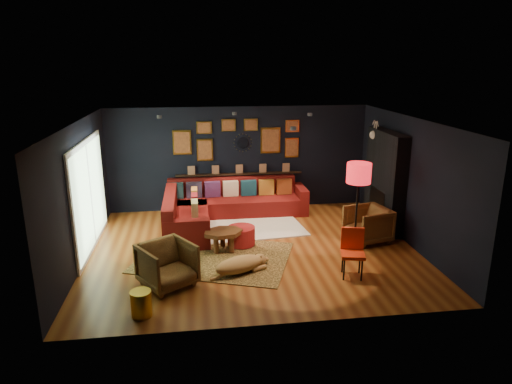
{
  "coord_description": "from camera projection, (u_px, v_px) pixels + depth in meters",
  "views": [
    {
      "loc": [
        -1.1,
        -8.49,
        3.7
      ],
      "look_at": [
        0.1,
        0.3,
        1.12
      ],
      "focal_mm": 32.0,
      "sensor_mm": 36.0,
      "label": 1
    }
  ],
  "objects": [
    {
      "name": "ceiling_spots",
      "position": [
        248.0,
        118.0,
        9.3
      ],
      "size": [
        3.3,
        2.5,
        0.06
      ],
      "color": "black",
      "rests_on": "room_walls"
    },
    {
      "name": "gallery_wall",
      "position": [
        238.0,
        139.0,
        11.33
      ],
      "size": [
        3.15,
        0.04,
        1.02
      ],
      "color": "gold",
      "rests_on": "room_walls"
    },
    {
      "name": "gold_stool",
      "position": [
        141.0,
        303.0,
        6.8
      ],
      "size": [
        0.32,
        0.32,
        0.4
      ],
      "primitive_type": "cylinder",
      "color": "gold",
      "rests_on": "ground"
    },
    {
      "name": "pouf",
      "position": [
        241.0,
        236.0,
        9.38
      ],
      "size": [
        0.57,
        0.57,
        0.37
      ],
      "primitive_type": "cylinder",
      "color": "maroon",
      "rests_on": "shag_rug"
    },
    {
      "name": "room_walls",
      "position": [
        253.0,
        173.0,
        8.8
      ],
      "size": [
        6.5,
        6.5,
        6.5
      ],
      "color": "black",
      "rests_on": "ground"
    },
    {
      "name": "leopard_rug",
      "position": [
        214.0,
        257.0,
        8.86
      ],
      "size": [
        3.35,
        2.86,
        0.02
      ],
      "primitive_type": "cube",
      "rotation": [
        0.0,
        0.0,
        -0.35
      ],
      "color": "#B78D44",
      "rests_on": "ground"
    },
    {
      "name": "orange_chair",
      "position": [
        353.0,
        248.0,
        8.02
      ],
      "size": [
        0.49,
        0.49,
        0.86
      ],
      "rotation": [
        0.0,
        0.0,
        -0.23
      ],
      "color": "black",
      "rests_on": "ground"
    },
    {
      "name": "ledge",
      "position": [
        239.0,
        174.0,
        11.54
      ],
      "size": [
        3.2,
        0.12,
        0.04
      ],
      "primitive_type": "cube",
      "color": "black",
      "rests_on": "room_walls"
    },
    {
      "name": "floor_lamp",
      "position": [
        359.0,
        177.0,
        8.97
      ],
      "size": [
        0.48,
        0.48,
        1.76
      ],
      "color": "black",
      "rests_on": "ground"
    },
    {
      "name": "sliding_door",
      "position": [
        89.0,
        195.0,
        9.09
      ],
      "size": [
        0.06,
        2.8,
        2.2
      ],
      "color": "white",
      "rests_on": "ground"
    },
    {
      "name": "armchair_right",
      "position": [
        368.0,
        223.0,
        9.56
      ],
      "size": [
        0.9,
        0.94,
        0.81
      ],
      "primitive_type": "imported",
      "rotation": [
        0.0,
        0.0,
        -1.34
      ],
      "color": "#BD7F3B",
      "rests_on": "ground"
    },
    {
      "name": "sunburst_mirror",
      "position": [
        243.0,
        143.0,
        11.38
      ],
      "size": [
        0.47,
        0.16,
        0.47
      ],
      "color": "silver",
      "rests_on": "room_walls"
    },
    {
      "name": "fireplace",
      "position": [
        384.0,
        184.0,
        10.22
      ],
      "size": [
        0.31,
        1.6,
        2.2
      ],
      "color": "black",
      "rests_on": "ground"
    },
    {
      "name": "sectional",
      "position": [
        217.0,
        208.0,
        10.8
      ],
      "size": [
        3.41,
        2.69,
        0.86
      ],
      "color": "maroon",
      "rests_on": "ground"
    },
    {
      "name": "coffee_table",
      "position": [
        223.0,
        235.0,
        9.07
      ],
      "size": [
        0.91,
        0.75,
        0.41
      ],
      "rotation": [
        0.0,
        0.0,
        0.19
      ],
      "color": "brown",
      "rests_on": "shag_rug"
    },
    {
      "name": "floor",
      "position": [
        253.0,
        249.0,
        9.25
      ],
      "size": [
        6.5,
        6.5,
        0.0
      ],
      "primitive_type": "plane",
      "color": "#965621",
      "rests_on": "ground"
    },
    {
      "name": "deer_head",
      "position": [
        381.0,
        135.0,
        10.42
      ],
      "size": [
        0.5,
        0.28,
        0.45
      ],
      "color": "white",
      "rests_on": "fireplace"
    },
    {
      "name": "dog",
      "position": [
        239.0,
        262.0,
        8.16
      ],
      "size": [
        1.43,
        1.11,
        0.4
      ],
      "primitive_type": null,
      "rotation": [
        0.0,
        0.0,
        0.44
      ],
      "color": "#AD7A44",
      "rests_on": "leopard_rug"
    },
    {
      "name": "shag_rug",
      "position": [
        253.0,
        227.0,
        10.44
      ],
      "size": [
        2.37,
        1.83,
        0.03
      ],
      "primitive_type": "cube",
      "rotation": [
        0.0,
        0.0,
        0.1
      ],
      "color": "white",
      "rests_on": "ground"
    },
    {
      "name": "armchair_left",
      "position": [
        167.0,
        263.0,
        7.66
      ],
      "size": [
        1.09,
        1.08,
        0.83
      ],
      "primitive_type": "imported",
      "rotation": [
        0.0,
        0.0,
        0.58
      ],
      "color": "#BD7F3B",
      "rests_on": "ground"
    }
  ]
}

